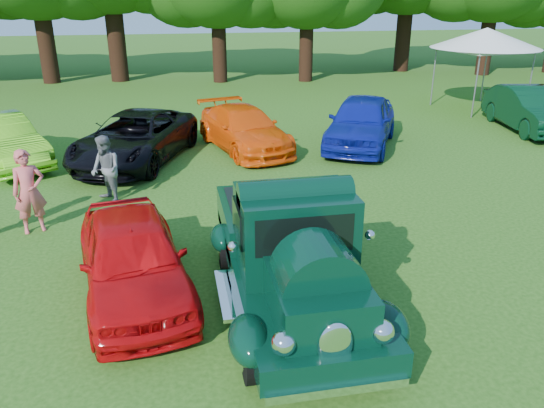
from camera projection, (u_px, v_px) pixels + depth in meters
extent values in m
plane|color=#224B11|center=(236.00, 319.00, 8.30)|extent=(120.00, 120.00, 0.00)
cylinder|color=black|center=(252.00, 353.00, 6.88)|extent=(0.24, 0.81, 0.81)
cylinder|color=black|center=(383.00, 337.00, 7.20)|extent=(0.24, 0.81, 0.81)
cylinder|color=black|center=(226.00, 247.00, 9.71)|extent=(0.24, 0.81, 0.81)
cylinder|color=black|center=(321.00, 239.00, 10.03)|extent=(0.24, 0.81, 0.81)
cube|color=black|center=(292.00, 274.00, 8.47)|extent=(1.88, 4.91, 0.37)
cube|color=black|center=(317.00, 300.00, 6.96)|extent=(1.20, 1.58, 0.68)
cube|color=black|center=(295.00, 232.00, 8.04)|extent=(1.70, 1.25, 1.31)
cube|color=black|center=(305.00, 235.00, 7.40)|extent=(1.42, 0.07, 0.57)
cube|color=black|center=(274.00, 220.00, 9.71)|extent=(1.88, 2.24, 0.63)
cube|color=black|center=(274.00, 204.00, 9.60)|extent=(1.61, 1.96, 0.05)
ellipsoid|color=black|center=(249.00, 340.00, 6.80)|extent=(0.54, 0.94, 0.54)
ellipsoid|color=black|center=(387.00, 324.00, 7.13)|extent=(0.54, 0.94, 0.54)
ellipsoid|color=black|center=(222.00, 238.00, 9.63)|extent=(0.41, 0.79, 0.46)
ellipsoid|color=black|center=(325.00, 229.00, 9.97)|extent=(0.41, 0.79, 0.46)
ellipsoid|color=white|center=(335.00, 346.00, 6.27)|extent=(0.44, 0.14, 0.65)
sphere|color=white|center=(283.00, 343.00, 6.21)|extent=(0.31, 0.31, 0.31)
sphere|color=white|center=(382.00, 332.00, 6.42)|extent=(0.31, 0.31, 0.31)
cube|color=white|center=(337.00, 389.00, 6.31)|extent=(1.77, 0.12, 0.12)
cube|color=white|center=(263.00, 218.00, 10.90)|extent=(1.77, 0.12, 0.12)
imported|color=#C1080B|center=(133.00, 257.00, 8.73)|extent=(2.28, 4.28, 1.39)
imported|color=#64C91A|center=(1.00, 141.00, 15.34)|extent=(3.57, 4.52, 1.44)
imported|color=black|center=(135.00, 138.00, 15.68)|extent=(4.15, 5.73, 1.45)
imported|color=#EE4C08|center=(244.00, 129.00, 16.91)|extent=(3.00, 4.94, 1.34)
imported|color=#0C178E|center=(361.00, 122.00, 17.22)|extent=(3.94, 5.13, 1.63)
imported|color=black|center=(530.00, 109.00, 19.21)|extent=(2.34, 4.92, 1.56)
imported|color=#D7585B|center=(29.00, 192.00, 11.00)|extent=(0.76, 0.63, 1.80)
imported|color=slate|center=(106.00, 169.00, 12.62)|extent=(0.95, 1.00, 1.63)
cube|color=silver|center=(485.00, 49.00, 22.12)|extent=(3.50, 3.50, 0.12)
cone|color=silver|center=(486.00, 38.00, 21.95)|extent=(5.13, 5.13, 0.81)
cylinder|color=slate|center=(476.00, 87.00, 20.96)|extent=(0.06, 0.06, 2.44)
cylinder|color=slate|center=(433.00, 77.00, 23.36)|extent=(0.06, 0.06, 2.44)
cylinder|color=slate|center=(530.00, 83.00, 21.83)|extent=(0.06, 0.06, 2.44)
cylinder|color=slate|center=(484.00, 74.00, 24.23)|extent=(0.06, 0.06, 2.44)
cylinder|color=black|center=(46.00, 41.00, 28.67)|extent=(0.90, 0.90, 4.48)
cylinder|color=black|center=(116.00, 36.00, 29.21)|extent=(0.97, 0.97, 4.87)
cylinder|color=black|center=(219.00, 46.00, 29.06)|extent=(0.78, 0.78, 3.89)
cylinder|color=black|center=(306.00, 46.00, 29.37)|extent=(0.76, 0.76, 3.81)
cylinder|color=black|center=(404.00, 33.00, 33.02)|extent=(0.92, 0.92, 4.60)
cylinder|color=black|center=(487.00, 40.00, 31.58)|extent=(0.82, 0.82, 4.10)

